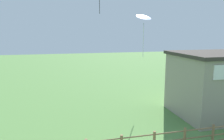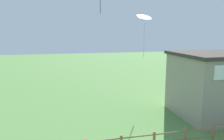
% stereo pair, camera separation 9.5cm
% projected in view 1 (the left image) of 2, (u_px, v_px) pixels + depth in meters
% --- Properties ---
extents(kite_blue_delta, '(1.55, 1.51, 3.76)m').
position_uv_depth(kite_blue_delta, '(144.00, 18.00, 18.51)').
color(kite_blue_delta, blue).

